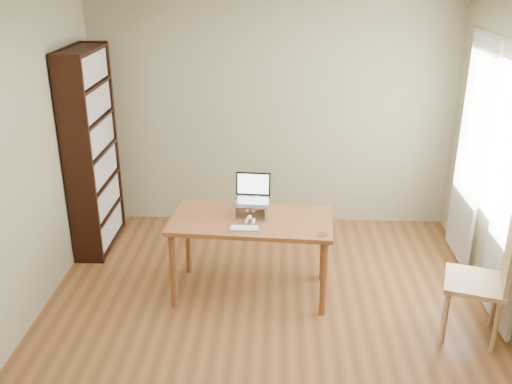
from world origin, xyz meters
name	(u,v)px	position (x,y,z in m)	size (l,w,h in m)	color
room	(272,188)	(0.03, 0.01, 1.30)	(4.04, 4.54, 2.64)	brown
bookshelf	(92,152)	(-1.83, 1.55, 1.05)	(0.30, 0.90, 2.10)	black
curtains	(491,171)	(1.92, 0.80, 1.17)	(0.03, 1.90, 2.25)	silver
desk	(251,228)	(-0.16, 0.64, 0.66)	(1.48, 0.81, 0.75)	brown
laptop_stand	(252,206)	(-0.16, 0.72, 0.83)	(0.32, 0.25, 0.13)	silver
laptop	(252,193)	(-0.16, 0.78, 0.94)	(0.33, 0.28, 0.22)	silver
keyboard	(244,228)	(-0.21, 0.42, 0.76)	(0.26, 0.11, 0.02)	silver
coaster	(322,234)	(0.45, 0.35, 0.75)	(0.09, 0.09, 0.01)	brown
cat	(252,207)	(-0.15, 0.76, 0.81)	(0.23, 0.47, 0.14)	#4C453B
chair	(487,275)	(1.74, 0.06, 0.57)	(0.57, 0.57, 1.04)	tan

